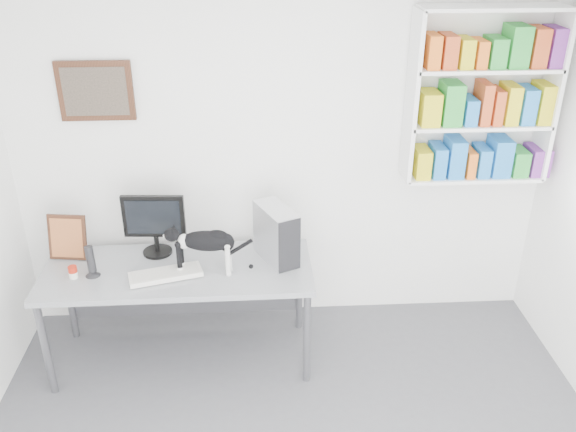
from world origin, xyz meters
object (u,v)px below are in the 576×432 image
at_px(keyboard, 166,274).
at_px(leaning_print, 67,236).
at_px(desk, 182,314).
at_px(pc_tower, 276,234).
at_px(speaker, 91,261).
at_px(soup_can, 73,272).
at_px(bookshelf, 482,97).
at_px(monitor, 155,224).
at_px(cat, 206,251).

bearing_deg(keyboard, leaning_print, 141.75).
bearing_deg(desk, keyboard, -123.98).
bearing_deg(desk, leaning_print, 165.29).
height_order(pc_tower, speaker, pc_tower).
relative_size(speaker, soup_can, 2.66).
relative_size(desk, keyboard, 3.83).
bearing_deg(bookshelf, leaning_print, -175.39).
bearing_deg(soup_can, monitor, 30.18).
distance_m(bookshelf, cat, 2.21).
xyz_separation_m(desk, monitor, (-0.17, 0.22, 0.63)).
distance_m(bookshelf, monitor, 2.49).
distance_m(keyboard, speaker, 0.51).
distance_m(leaning_print, soup_can, 0.32).
distance_m(desk, cat, 0.60).
bearing_deg(leaning_print, desk, -6.38).
bearing_deg(pc_tower, speaker, 162.74).
distance_m(speaker, soup_can, 0.15).
relative_size(speaker, cat, 0.43).
bearing_deg(keyboard, soup_can, 162.65).
distance_m(desk, soup_can, 0.82).
height_order(bookshelf, monitor, bookshelf).
distance_m(monitor, keyboard, 0.40).
distance_m(desk, speaker, 0.76).
bearing_deg(soup_can, pc_tower, 7.49).
distance_m(pc_tower, soup_can, 1.41).
distance_m(keyboard, leaning_print, 0.79).
xyz_separation_m(desk, cat, (0.21, -0.06, 0.56)).
relative_size(bookshelf, soup_can, 14.09).
height_order(leaning_print, soup_can, leaning_print).
bearing_deg(leaning_print, keyboard, -15.06).
distance_m(bookshelf, soup_can, 3.08).
xyz_separation_m(soup_can, cat, (0.90, 0.02, 0.12)).
relative_size(pc_tower, leaning_print, 1.17).
height_order(bookshelf, leaning_print, bookshelf).
bearing_deg(monitor, cat, -33.58).
relative_size(monitor, cat, 0.87).
xyz_separation_m(keyboard, soup_can, (-0.62, 0.02, 0.03)).
xyz_separation_m(bookshelf, desk, (-2.17, -0.44, -1.46)).
distance_m(soup_can, cat, 0.91).
bearing_deg(bookshelf, speaker, -169.69).
height_order(keyboard, pc_tower, pc_tower).
height_order(pc_tower, cat, pc_tower).
xyz_separation_m(pc_tower, soup_can, (-1.39, -0.18, -0.15)).
bearing_deg(cat, soup_can, -172.63).
height_order(pc_tower, soup_can, pc_tower).
distance_m(keyboard, soup_can, 0.62).
distance_m(speaker, leaning_print, 0.34).
height_order(keyboard, soup_can, soup_can).
bearing_deg(soup_can, cat, 1.25).
relative_size(keyboard, leaning_print, 1.44).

